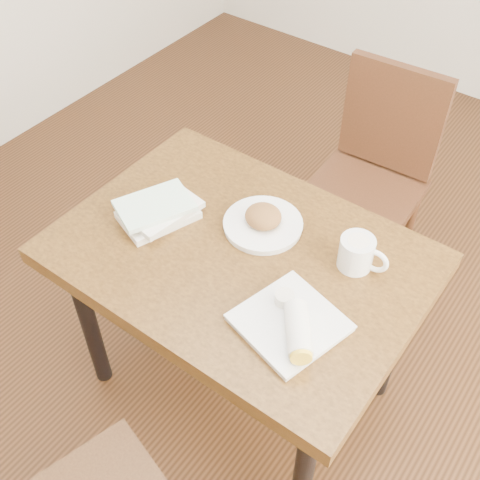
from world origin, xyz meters
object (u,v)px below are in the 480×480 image
Objects in this scene: coffee_mug at (358,253)px; plate_scone at (263,222)px; plate_burrito at (292,325)px; chair_far at (374,169)px; book_stack at (159,211)px; table at (240,271)px.

plate_scone is at bearing -174.27° from coffee_mug.
plate_burrito is at bearing -43.93° from plate_scone.
chair_far is at bearing 103.35° from plate_burrito.
chair_far is 3.06× the size of plate_burrito.
book_stack is (-0.60, -0.19, -0.02)m from coffee_mug.
plate_burrito is at bearing -94.41° from coffee_mug.
book_stack reaches higher than table.
chair_far is (0.05, 0.84, -0.11)m from table.
plate_scone is at bearing 28.93° from book_stack.
chair_far is at bearing 110.84° from coffee_mug.
table is 0.32m from book_stack.
chair_far reaches higher than coffee_mug.
chair_far is at bearing 86.58° from table.
plate_scone is at bearing 91.79° from table.
coffee_mug is at bearing 27.13° from table.
coffee_mug reaches higher than plate_scone.
book_stack is (-0.35, -0.87, 0.23)m from chair_far.
plate_scone is 0.40m from plate_burrito.
coffee_mug is (0.26, -0.68, 0.26)m from chair_far.
book_stack is at bearing -162.33° from coffee_mug.
chair_far is 0.75m from plate_scone.
table is 1.15× the size of chair_far.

